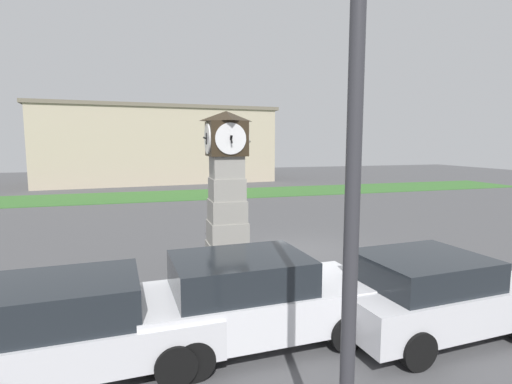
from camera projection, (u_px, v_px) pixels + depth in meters
The scene contains 10 objects.
ground_plane at pixel (302, 252), 13.20m from camera, with size 83.85×83.85×0.00m, color #4C4C4F.
clock_tower at pixel (227, 190), 11.62m from camera, with size 1.40×1.43×4.48m.
bollard_near_tower at pixel (194, 288), 8.44m from camera, with size 0.24×0.24×1.07m.
bollard_mid_row at pixel (263, 288), 8.67m from camera, with size 0.21×0.21×0.89m.
car_navy_sedan at pixel (79, 325), 6.21m from camera, with size 4.16×2.10×1.51m.
car_near_tower at pixel (252, 298), 7.21m from camera, with size 4.35×2.12×1.60m.
car_by_building at pixel (431, 292), 7.55m from camera, with size 4.06×2.30×1.51m.
street_lamp_near_road at pixel (355, 105), 3.49m from camera, with size 0.50×0.24×6.84m.
warehouse_blue_far at pixel (157, 145), 36.74m from camera, with size 21.26×10.56×6.75m.
grass_verge_far at pixel (205, 194), 27.62m from camera, with size 50.31×5.44×0.04m, color #386B2D.
Camera 1 is at (-5.14, -11.88, 3.60)m, focal length 28.00 mm.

